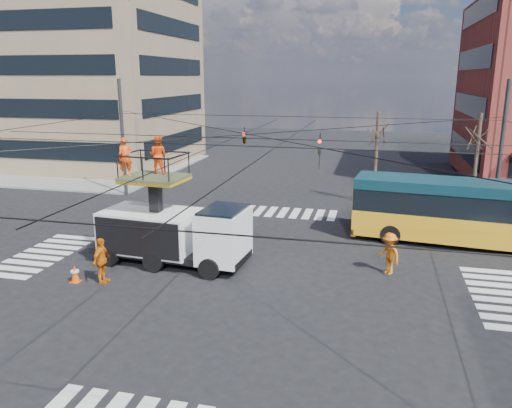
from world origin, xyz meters
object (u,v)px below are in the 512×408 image
(traffic_cone, at_px, (75,274))
(worker_ground, at_px, (101,261))
(city_bus, at_px, (490,213))
(utility_truck, at_px, (173,222))
(flagger, at_px, (389,253))

(traffic_cone, distance_m, worker_ground, 1.29)
(city_bus, bearing_deg, utility_truck, -151.54)
(traffic_cone, bearing_deg, worker_ground, 9.62)
(worker_ground, bearing_deg, flagger, -70.70)
(flagger, bearing_deg, worker_ground, -112.46)
(city_bus, distance_m, worker_ground, 18.09)
(city_bus, relative_size, traffic_cone, 18.32)
(utility_truck, distance_m, traffic_cone, 4.55)
(city_bus, xyz_separation_m, flagger, (-4.77, -4.62, -0.83))
(utility_truck, height_order, flagger, utility_truck)
(worker_ground, height_order, flagger, worker_ground)
(utility_truck, relative_size, traffic_cone, 9.98)
(utility_truck, height_order, city_bus, utility_truck)
(flagger, bearing_deg, utility_truck, -124.61)
(traffic_cone, bearing_deg, flagger, 17.44)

